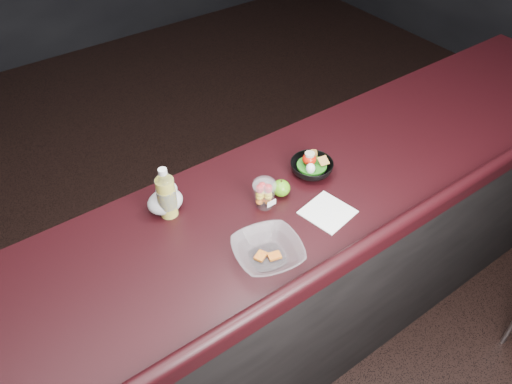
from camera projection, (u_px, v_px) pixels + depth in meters
The scene contains 9 objects.
room_shell at pixel (326, 28), 1.06m from camera, with size 8.00×8.00×8.00m.
counter at pixel (250, 299), 2.13m from camera, with size 4.06×0.71×1.02m.
lemonade_bottle at pixel (167, 196), 1.74m from camera, with size 0.07×0.07×0.21m.
fruit_cup at pixel (264, 192), 1.78m from camera, with size 0.09×0.09×0.12m.
green_apple at pixel (281, 188), 1.85m from camera, with size 0.07×0.07×0.07m.
plastic_bag at pixel (166, 200), 1.78m from camera, with size 0.13×0.11×0.10m.
snack_bowl at pixel (311, 167), 1.94m from camera, with size 0.18×0.18×0.09m.
takeout_bowl at pixel (268, 252), 1.62m from camera, with size 0.27×0.27×0.06m.
paper_napkin at pixel (328, 212), 1.80m from camera, with size 0.16×0.16×0.00m, color white.
Camera 1 is at (-0.72, -0.74, 2.29)m, focal length 35.00 mm.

